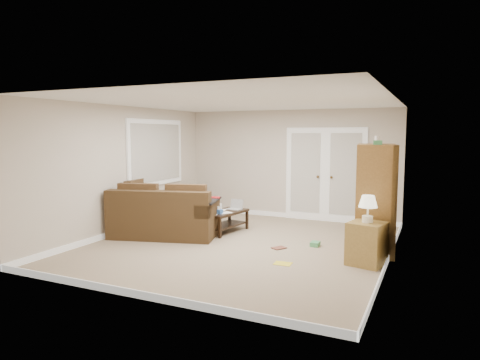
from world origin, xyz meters
The scene contains 17 objects.
floor centered at (0.00, 0.00, 0.00)m, with size 5.50×5.50×0.00m, color tan.
ceiling centered at (0.00, 0.00, 2.50)m, with size 5.00×5.50×0.02m, color white.
wall_left centered at (-2.50, 0.00, 1.25)m, with size 0.02×5.50×2.50m, color beige.
wall_right centered at (2.50, 0.00, 1.25)m, with size 0.02×5.50×2.50m, color beige.
wall_back centered at (0.00, 2.75, 1.25)m, with size 5.00×0.02×2.50m, color beige.
wall_front centered at (0.00, -2.75, 1.25)m, with size 5.00×0.02×2.50m, color beige.
baseboards centered at (0.00, 0.00, 0.05)m, with size 5.00×5.50×0.10m, color white, non-canonical shape.
french_doors centered at (0.85, 2.71, 1.04)m, with size 1.80×0.05×2.13m.
window_left centered at (-2.46, 1.00, 1.55)m, with size 0.05×1.92×1.42m.
sectional_sofa centered at (-2.05, 0.60, 0.36)m, with size 2.72×3.15×0.93m.
coffee_table centered at (-0.69, 0.81, 0.23)m, with size 0.66×1.09×0.70m.
tv_armoire centered at (2.20, 0.61, 0.90)m, with size 0.77×1.19×1.92m.
side_cabinet centered at (2.20, -0.23, 0.38)m, with size 0.60×0.60×1.05m.
space_heater centered at (1.81, 2.25, 0.15)m, with size 0.12×0.10×0.29m, color white.
floor_magazine centered at (1.05, -0.72, 0.00)m, with size 0.26×0.21×0.01m, color yellow.
floor_greenbox centered at (1.23, 0.48, 0.04)m, with size 0.15×0.19×0.08m, color #469B5E.
floor_book centered at (0.63, 0.12, 0.01)m, with size 0.17×0.23×0.02m, color brown.
Camera 1 is at (3.08, -6.71, 1.96)m, focal length 32.00 mm.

